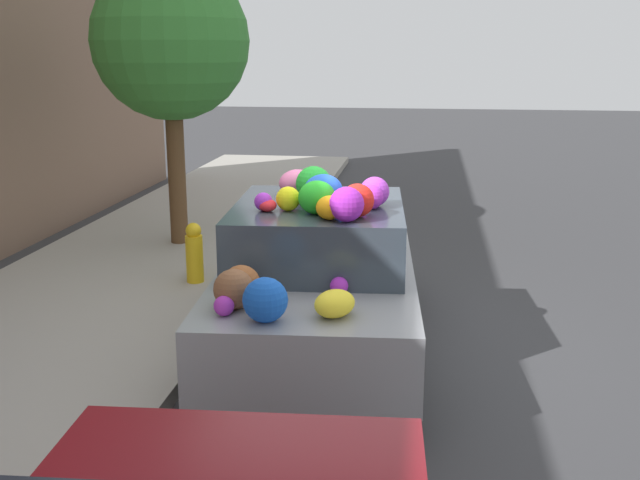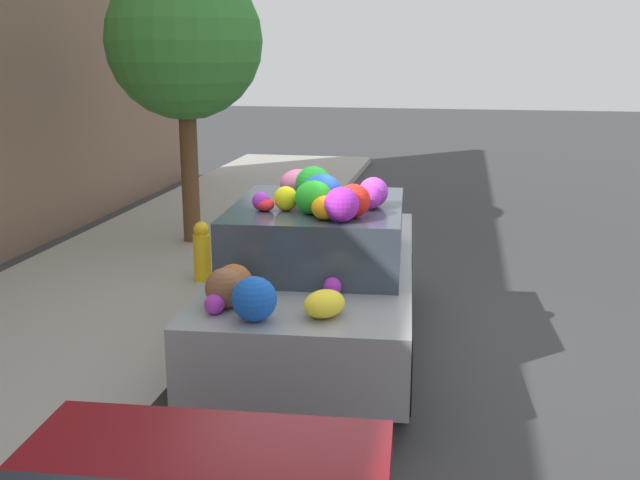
% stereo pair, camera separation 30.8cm
% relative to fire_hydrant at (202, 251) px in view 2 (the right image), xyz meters
% --- Properties ---
extents(ground_plane, '(60.00, 60.00, 0.00)m').
position_rel_fire_hydrant_xyz_m(ground_plane, '(-1.44, -1.78, -0.49)').
color(ground_plane, '#38383A').
extents(sidewalk_curb, '(24.00, 3.20, 0.14)m').
position_rel_fire_hydrant_xyz_m(sidewalk_curb, '(-1.44, 0.92, -0.42)').
color(sidewalk_curb, '#9E998E').
rests_on(sidewalk_curb, ground).
extents(street_tree, '(2.08, 2.08, 3.77)m').
position_rel_fire_hydrant_xyz_m(street_tree, '(1.76, 0.77, 2.36)').
color(street_tree, brown).
rests_on(street_tree, sidewalk_curb).
extents(fire_hydrant, '(0.20, 0.20, 0.70)m').
position_rel_fire_hydrant_xyz_m(fire_hydrant, '(0.00, 0.00, 0.00)').
color(fire_hydrant, gold).
rests_on(fire_hydrant, sidewalk_curb).
extents(art_car, '(4.04, 1.95, 1.75)m').
position_rel_fire_hydrant_xyz_m(art_car, '(-1.51, -1.67, 0.28)').
color(art_car, gray).
rests_on(art_car, ground).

